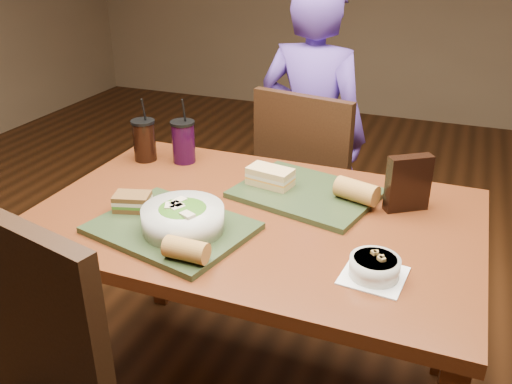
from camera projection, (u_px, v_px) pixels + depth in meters
dining_table at (256, 239)px, 1.66m from camera, size 1.30×0.85×0.75m
chair_far at (306, 187)px, 2.30m from camera, size 0.49×0.49×0.96m
diner at (312, 136)px, 2.44m from camera, size 0.52×0.37×1.36m
tray_near at (172, 228)px, 1.52m from camera, size 0.48×0.41×0.02m
tray_far at (306, 193)px, 1.72m from camera, size 0.48×0.41×0.02m
salad_bowl at (183, 217)px, 1.48m from camera, size 0.23×0.23×0.07m
soup_bowl at (375, 267)px, 1.31m from camera, size 0.16×0.16×0.06m
sandwich_near at (132, 202)px, 1.59m from camera, size 0.12×0.10×0.05m
sandwich_far at (270, 176)px, 1.75m from camera, size 0.16×0.10×0.06m
baguette_near at (186, 250)px, 1.35m from camera, size 0.11×0.06×0.06m
baguette_far at (357, 191)px, 1.64m from camera, size 0.14×0.10×0.07m
cup_cola at (144, 140)px, 1.97m from camera, size 0.09×0.09×0.23m
cup_berry at (183, 141)px, 1.95m from camera, size 0.09×0.09×0.24m
chip_bag at (408, 183)px, 1.61m from camera, size 0.13×0.11×0.17m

